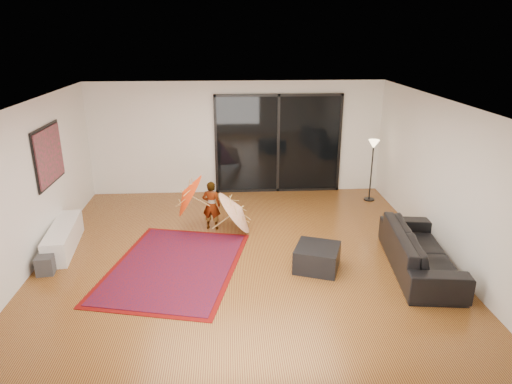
{
  "coord_description": "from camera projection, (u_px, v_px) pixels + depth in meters",
  "views": [
    {
      "loc": [
        -0.2,
        -7.24,
        3.79
      ],
      "look_at": [
        0.27,
        0.32,
        1.1
      ],
      "focal_mm": 32.0,
      "sensor_mm": 36.0,
      "label": 1
    }
  ],
  "objects": [
    {
      "name": "floor",
      "position": [
        242.0,
        257.0,
        8.09
      ],
      "size": [
        7.0,
        7.0,
        0.0
      ],
      "primitive_type": "plane",
      "color": "olive",
      "rests_on": "ground"
    },
    {
      "name": "ceiling",
      "position": [
        240.0,
        104.0,
        7.19
      ],
      "size": [
        7.0,
        7.0,
        0.0
      ],
      "primitive_type": "plane",
      "rotation": [
        3.14,
        0.0,
        0.0
      ],
      "color": "white",
      "rests_on": "wall_back"
    },
    {
      "name": "wall_back",
      "position": [
        237.0,
        138.0,
        10.93
      ],
      "size": [
        7.0,
        0.0,
        7.0
      ],
      "primitive_type": "plane",
      "rotation": [
        1.57,
        0.0,
        0.0
      ],
      "color": "silver",
      "rests_on": "floor"
    },
    {
      "name": "wall_front",
      "position": [
        253.0,
        302.0,
        4.35
      ],
      "size": [
        7.0,
        0.0,
        7.0
      ],
      "primitive_type": "plane",
      "rotation": [
        -1.57,
        0.0,
        0.0
      ],
      "color": "silver",
      "rests_on": "floor"
    },
    {
      "name": "wall_left",
      "position": [
        27.0,
        189.0,
        7.44
      ],
      "size": [
        0.0,
        7.0,
        7.0
      ],
      "primitive_type": "plane",
      "rotation": [
        1.57,
        0.0,
        1.57
      ],
      "color": "silver",
      "rests_on": "floor"
    },
    {
      "name": "wall_right",
      "position": [
        444.0,
        181.0,
        7.85
      ],
      "size": [
        0.0,
        7.0,
        7.0
      ],
      "primitive_type": "plane",
      "rotation": [
        1.57,
        0.0,
        -1.57
      ],
      "color": "silver",
      "rests_on": "floor"
    },
    {
      "name": "sliding_door",
      "position": [
        278.0,
        144.0,
        11.01
      ],
      "size": [
        3.06,
        0.07,
        2.4
      ],
      "color": "black",
      "rests_on": "wall_back"
    },
    {
      "name": "painting",
      "position": [
        49.0,
        155.0,
        8.28
      ],
      "size": [
        0.04,
        1.28,
        1.08
      ],
      "color": "black",
      "rests_on": "wall_left"
    },
    {
      "name": "media_console",
      "position": [
        63.0,
        237.0,
        8.33
      ],
      "size": [
        0.58,
        1.64,
        0.45
      ],
      "primitive_type": "cube",
      "rotation": [
        0.0,
        0.0,
        0.11
      ],
      "color": "white",
      "rests_on": "floor"
    },
    {
      "name": "speaker",
      "position": [
        45.0,
        265.0,
        7.49
      ],
      "size": [
        0.3,
        0.3,
        0.31
      ],
      "primitive_type": "cube",
      "rotation": [
        0.0,
        0.0,
        0.12
      ],
      "color": "#424244",
      "rests_on": "floor"
    },
    {
      "name": "persian_rug",
      "position": [
        174.0,
        266.0,
        7.74
      ],
      "size": [
        2.65,
        3.27,
        0.02
      ],
      "rotation": [
        0.0,
        0.0,
        -0.23
      ],
      "color": "#630908",
      "rests_on": "floor"
    },
    {
      "name": "sofa",
      "position": [
        420.0,
        251.0,
        7.58
      ],
      "size": [
        1.19,
        2.42,
        0.68
      ],
      "primitive_type": "imported",
      "rotation": [
        0.0,
        0.0,
        1.45
      ],
      "color": "black",
      "rests_on": "floor"
    },
    {
      "name": "ottoman",
      "position": [
        317.0,
        257.0,
        7.64
      ],
      "size": [
        0.9,
        0.9,
        0.4
      ],
      "primitive_type": "cube",
      "rotation": [
        0.0,
        0.0,
        -0.36
      ],
      "color": "black",
      "rests_on": "floor"
    },
    {
      "name": "floor_lamp",
      "position": [
        373.0,
        153.0,
        10.42
      ],
      "size": [
        0.25,
        0.25,
        1.45
      ],
      "color": "black",
      "rests_on": "floor"
    },
    {
      "name": "child",
      "position": [
        211.0,
        205.0,
        9.09
      ],
      "size": [
        0.41,
        0.31,
        1.0
      ],
      "primitive_type": "imported",
      "rotation": [
        0.0,
        0.0,
        2.93
      ],
      "color": "#999999",
      "rests_on": "floor"
    },
    {
      "name": "parasol_orange",
      "position": [
        183.0,
        196.0,
        8.93
      ],
      "size": [
        0.61,
        0.91,
        0.91
      ],
      "rotation": [
        0.0,
        -1.03,
        0.0
      ],
      "color": "red",
      "rests_on": "child"
    },
    {
      "name": "parasol_white",
      "position": [
        242.0,
        207.0,
        8.98
      ],
      "size": [
        0.74,
        0.97,
        0.99
      ],
      "rotation": [
        0.0,
        0.93,
        0.0
      ],
      "color": "white",
      "rests_on": "floor"
    }
  ]
}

